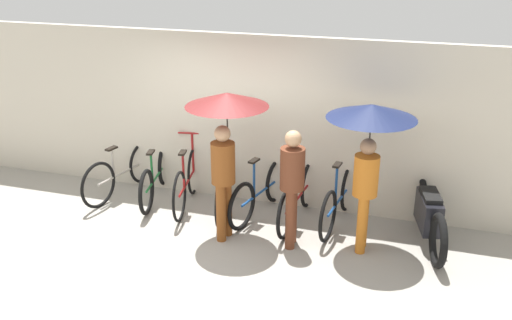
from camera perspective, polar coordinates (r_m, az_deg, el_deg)
name	(u,v)px	position (r m, az deg, el deg)	size (l,w,h in m)	color
ground_plane	(188,253)	(7.62, -6.83, -9.26)	(30.00, 30.00, 0.00)	#9E998E
back_wall	(233,119)	(8.68, -2.27, 4.15)	(12.70, 0.12, 2.58)	beige
parked_bicycle_0	(123,172)	(9.32, -13.20, -1.16)	(0.53, 1.78, 0.98)	black
parked_bicycle_1	(156,176)	(9.08, -9.97, -1.63)	(0.54, 1.76, 1.02)	black
parked_bicycle_2	(187,182)	(8.74, -6.93, -2.17)	(0.49, 1.68, 1.03)	black
parked_bicycle_3	(224,187)	(8.58, -3.27, -2.76)	(0.58, 1.70, 0.98)	black
parked_bicycle_4	(261,191)	(8.42, 0.47, -3.15)	(0.56, 1.74, 0.99)	black
parked_bicycle_5	(298,197)	(8.25, 4.24, -3.70)	(0.44, 1.78, 0.97)	black
parked_bicycle_6	(339,200)	(8.22, 8.28, -3.94)	(0.44, 1.75, 1.01)	black
pedestrian_leading	(226,123)	(7.38, -3.05, 3.72)	(1.09, 1.09, 2.02)	brown
pedestrian_center	(292,180)	(7.36, 3.63, -2.04)	(0.32, 0.32, 1.62)	brown
pedestrian_trailing	(370,133)	(7.24, 11.32, 2.65)	(1.13, 1.13, 1.95)	#C66B1E
motorcycle	(428,214)	(8.03, 16.85, -5.19)	(0.68, 1.94, 0.92)	black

